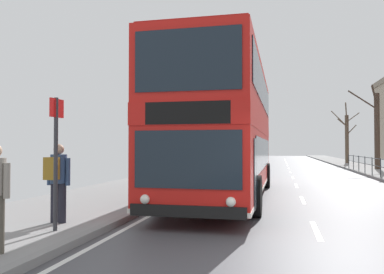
# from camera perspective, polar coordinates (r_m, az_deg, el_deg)

# --- Properties ---
(ground) EXTENTS (15.80, 140.00, 0.20)m
(ground) POSITION_cam_1_polar(r_m,az_deg,el_deg) (6.22, 12.91, -17.38)
(ground) COLOR #48484D
(double_decker_bus_main) EXTENTS (2.78, 11.38, 4.45)m
(double_decker_bus_main) POSITION_cam_1_polar(r_m,az_deg,el_deg) (13.43, 4.92, 1.06)
(double_decker_bus_main) COLOR red
(double_decker_bus_main) RESTS_ON ground
(pedestrian_with_backpack) EXTENTS (0.54, 0.53, 1.67)m
(pedestrian_with_backpack) POSITION_cam_1_polar(r_m,az_deg,el_deg) (8.79, -18.99, -5.52)
(pedestrian_with_backpack) COLOR black
(pedestrian_with_backpack) RESTS_ON ground
(bus_stop_sign_near) EXTENTS (0.08, 0.44, 2.56)m
(bus_stop_sign_near) POSITION_cam_1_polar(r_m,az_deg,el_deg) (7.98, -19.20, -1.56)
(bus_stop_sign_near) COLOR #2D2D33
(bus_stop_sign_near) RESTS_ON ground
(bare_tree_far_00) EXTENTS (2.46, 2.52, 5.88)m
(bare_tree_far_00) POSITION_cam_1_polar(r_m,az_deg,el_deg) (41.41, 21.60, 0.13)
(bare_tree_far_00) COLOR brown
(bare_tree_far_00) RESTS_ON ground
(bare_tree_far_01) EXTENTS (2.41, 3.07, 5.93)m
(bare_tree_far_01) POSITION_cam_1_polar(r_m,az_deg,el_deg) (31.27, 25.28, 1.24)
(bare_tree_far_01) COLOR #423328
(bare_tree_far_01) RESTS_ON ground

